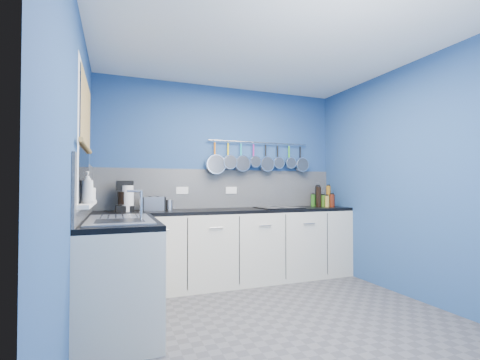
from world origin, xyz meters
TOP-DOWN VIEW (x-y plane):
  - floor at (0.00, 0.00)m, footprint 3.20×3.00m
  - ceiling at (0.00, 0.00)m, footprint 3.20×3.00m
  - wall_back at (0.00, 1.51)m, footprint 3.20×0.02m
  - wall_front at (0.00, -1.51)m, footprint 3.20×0.02m
  - wall_left at (-1.61, 0.00)m, footprint 0.02×3.00m
  - wall_right at (1.61, 0.00)m, footprint 0.02×3.00m
  - backsplash_back at (0.00, 1.49)m, footprint 3.20×0.02m
  - backsplash_left at (-1.59, 0.60)m, footprint 0.02×1.80m
  - cabinet_run_back at (0.00, 1.20)m, footprint 3.20×0.60m
  - worktop_back at (0.00, 1.20)m, footprint 3.20×0.60m
  - cabinet_run_left at (-1.30, 0.30)m, footprint 0.60×1.20m
  - worktop_left at (-1.30, 0.30)m, footprint 0.60×1.20m
  - window_frame at (-1.58, 0.30)m, footprint 0.01×1.00m
  - window_glass at (-1.57, 0.30)m, footprint 0.01×0.90m
  - bamboo_blind at (-1.56, 0.30)m, footprint 0.01×0.90m
  - window_sill at (-1.55, 0.30)m, footprint 0.10×0.98m
  - sink_unit at (-1.30, 0.30)m, footprint 0.50×0.95m
  - mixer_tap at (-1.14, 0.12)m, footprint 0.12×0.08m
  - socket_left at (-0.55, 1.48)m, footprint 0.15×0.01m
  - socket_right at (0.10, 1.48)m, footprint 0.15×0.01m
  - pot_rail at (0.50, 1.45)m, footprint 1.45×0.02m
  - soap_bottle_a at (-1.53, 0.06)m, footprint 0.10×0.10m
  - soap_bottle_b at (-1.53, 0.25)m, footprint 0.09×0.10m
  - paper_towel at (-1.21, 1.23)m, footprint 0.16×0.16m
  - coffee_maker at (-1.24, 1.28)m, footprint 0.20×0.22m
  - toaster at (-0.92, 1.29)m, footprint 0.27×0.18m
  - canister at (-0.74, 1.30)m, footprint 0.09×0.09m
  - hob at (0.63, 1.15)m, footprint 0.53×0.46m
  - pan_0 at (-0.13, 1.44)m, footprint 0.25×0.10m
  - pan_1 at (0.05, 1.44)m, footprint 0.19×0.12m
  - pan_2 at (0.23, 1.44)m, footprint 0.21×0.10m
  - pan_3 at (0.41, 1.44)m, footprint 0.16×0.10m
  - pan_4 at (0.59, 1.44)m, footprint 0.21×0.09m
  - pan_5 at (0.77, 1.44)m, footprint 0.16×0.07m
  - pan_6 at (0.95, 1.44)m, footprint 0.16×0.08m
  - pan_7 at (1.14, 1.44)m, footprint 0.20×0.09m
  - condiment_0 at (1.47, 1.31)m, footprint 0.06×0.06m
  - condiment_1 at (1.35, 1.33)m, footprint 0.07×0.07m
  - condiment_2 at (1.28, 1.34)m, footprint 0.07×0.07m
  - condiment_3 at (1.46, 1.24)m, footprint 0.06×0.06m
  - condiment_4 at (1.37, 1.24)m, footprint 0.07×0.07m
  - condiment_5 at (1.28, 1.21)m, footprint 0.07×0.07m
  - condiment_6 at (1.43, 1.12)m, footprint 0.07×0.07m
  - condiment_7 at (1.37, 1.13)m, footprint 0.06×0.06m

SIDE VIEW (x-z plane):
  - floor at x=0.00m, z-range -0.02..0.00m
  - cabinet_run_back at x=0.00m, z-range 0.00..0.86m
  - cabinet_run_left at x=-1.30m, z-range 0.00..0.86m
  - worktop_back at x=0.00m, z-range 0.86..0.90m
  - worktop_left at x=-1.30m, z-range 0.86..0.90m
  - sink_unit at x=-1.30m, z-range 0.90..0.91m
  - hob at x=0.63m, z-range 0.90..0.91m
  - condiment_0 at x=1.47m, z-range 0.90..1.01m
  - canister at x=-0.74m, z-range 0.90..1.02m
  - condiment_7 at x=1.37m, z-range 0.90..1.05m
  - condiment_4 at x=1.37m, z-range 0.90..1.06m
  - toaster at x=-0.92m, z-range 0.90..1.06m
  - condiment_2 at x=1.28m, z-range 0.90..1.07m
  - condiment_6 at x=1.43m, z-range 0.90..1.07m
  - mixer_tap at x=-1.14m, z-range 0.90..1.16m
  - window_sill at x=-1.55m, z-range 1.02..1.05m
  - condiment_5 at x=1.28m, z-range 0.90..1.17m
  - condiment_1 at x=1.35m, z-range 0.90..1.19m
  - condiment_3 at x=1.46m, z-range 0.90..1.19m
  - paper_towel at x=-1.21m, z-range 0.90..1.19m
  - coffee_maker at x=-1.24m, z-range 0.90..1.24m
  - socket_left at x=-0.55m, z-range 1.09..1.18m
  - socket_right at x=0.10m, z-range 1.09..1.18m
  - soap_bottle_b at x=-1.53m, z-range 1.05..1.22m
  - backsplash_back at x=0.00m, z-range 0.90..1.40m
  - backsplash_left at x=-1.59m, z-range 0.90..1.40m
  - soap_bottle_a at x=-1.53m, z-range 1.05..1.29m
  - wall_back at x=0.00m, z-range 0.00..2.50m
  - wall_front at x=0.00m, z-range 0.00..2.50m
  - wall_left at x=-1.61m, z-range 0.00..2.50m
  - wall_right at x=1.61m, z-range 0.00..2.50m
  - window_glass at x=-1.57m, z-range 1.05..2.05m
  - window_frame at x=-1.58m, z-range 1.00..2.10m
  - pan_0 at x=-0.13m, z-range 1.34..1.78m
  - pan_2 at x=0.23m, z-range 1.38..1.78m
  - pan_4 at x=0.59m, z-range 1.38..1.78m
  - pan_7 at x=1.14m, z-range 1.39..1.78m
  - pan_1 at x=0.05m, z-range 1.40..1.78m
  - pan_5 at x=0.77m, z-range 1.43..1.78m
  - pan_6 at x=0.95m, z-range 1.43..1.78m
  - pan_3 at x=0.41m, z-range 1.43..1.78m
  - bamboo_blind at x=-1.56m, z-range 1.50..2.05m
  - pot_rail at x=0.50m, z-range 1.77..1.79m
  - ceiling at x=0.00m, z-range 2.50..2.52m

